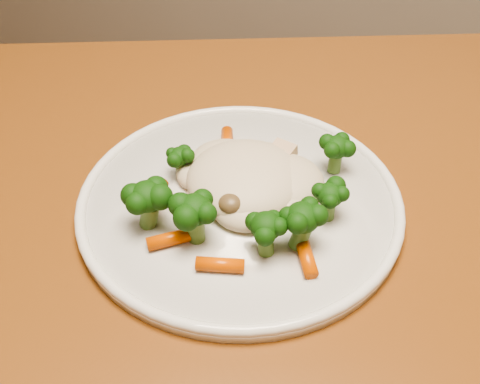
{
  "coord_description": "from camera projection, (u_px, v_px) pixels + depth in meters",
  "views": [
    {
      "loc": [
        0.48,
        -0.08,
        1.14
      ],
      "look_at": [
        0.34,
        0.31,
        0.77
      ],
      "focal_mm": 45.0,
      "sensor_mm": 36.0,
      "label": 1
    }
  ],
  "objects": [
    {
      "name": "meal",
      "position": [
        245.0,
        185.0,
        0.54
      ],
      "size": [
        0.19,
        0.19,
        0.05
      ],
      "color": "beige",
      "rests_on": "plate"
    },
    {
      "name": "dining_table",
      "position": [
        152.0,
        340.0,
        0.57
      ],
      "size": [
        1.44,
        1.22,
        0.75
      ],
      "rotation": [
        0.0,
        0.0,
        0.39
      ],
      "color": "brown",
      "rests_on": "ground"
    },
    {
      "name": "plate",
      "position": [
        240.0,
        204.0,
        0.56
      ],
      "size": [
        0.3,
        0.3,
        0.01
      ],
      "primitive_type": "cylinder",
      "color": "white",
      "rests_on": "dining_table"
    }
  ]
}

